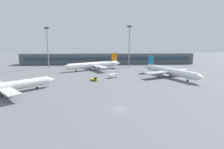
{
  "coord_description": "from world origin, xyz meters",
  "views": [
    {
      "loc": [
        -5.18,
        -52.35,
        20.3
      ],
      "look_at": [
        -0.14,
        40.0,
        3.0
      ],
      "focal_mm": 29.9,
      "sensor_mm": 36.0,
      "label": 1
    }
  ],
  "objects_px": {
    "airplane_far": "(93,65)",
    "baggage_tug_yellow": "(94,79)",
    "airplane_near": "(7,87)",
    "airplane_mid": "(170,71)",
    "floodlight_tower_west": "(47,45)",
    "floodlight_tower_east": "(129,44)",
    "service_van_white": "(112,76)"
  },
  "relations": [
    {
      "from": "airplane_mid",
      "to": "service_van_white",
      "type": "bearing_deg",
      "value": -179.79
    },
    {
      "from": "airplane_near",
      "to": "airplane_far",
      "type": "relative_size",
      "value": 0.78
    },
    {
      "from": "airplane_mid",
      "to": "airplane_far",
      "type": "xyz_separation_m",
      "value": [
        -43.29,
        27.49,
        0.09
      ]
    },
    {
      "from": "baggage_tug_yellow",
      "to": "floodlight_tower_west",
      "type": "height_order",
      "value": "floodlight_tower_west"
    },
    {
      "from": "floodlight_tower_east",
      "to": "service_van_white",
      "type": "bearing_deg",
      "value": -110.4
    },
    {
      "from": "service_van_white",
      "to": "airplane_mid",
      "type": "bearing_deg",
      "value": 0.21
    },
    {
      "from": "airplane_mid",
      "to": "floodlight_tower_west",
      "type": "height_order",
      "value": "floodlight_tower_west"
    },
    {
      "from": "airplane_near",
      "to": "baggage_tug_yellow",
      "type": "xyz_separation_m",
      "value": [
        31.95,
        21.59,
        -2.17
      ]
    },
    {
      "from": "service_van_white",
      "to": "floodlight_tower_west",
      "type": "height_order",
      "value": "floodlight_tower_west"
    },
    {
      "from": "service_van_white",
      "to": "floodlight_tower_east",
      "type": "height_order",
      "value": "floodlight_tower_east"
    },
    {
      "from": "airplane_near",
      "to": "service_van_white",
      "type": "distance_m",
      "value": 50.57
    },
    {
      "from": "airplane_near",
      "to": "baggage_tug_yellow",
      "type": "height_order",
      "value": "airplane_near"
    },
    {
      "from": "floodlight_tower_west",
      "to": "floodlight_tower_east",
      "type": "xyz_separation_m",
      "value": [
        59.41,
        0.51,
        0.64
      ]
    },
    {
      "from": "airplane_near",
      "to": "airplane_far",
      "type": "bearing_deg",
      "value": 62.25
    },
    {
      "from": "airplane_far",
      "to": "floodlight_tower_west",
      "type": "xyz_separation_m",
      "value": [
        -33.16,
        11.64,
        13.31
      ]
    },
    {
      "from": "airplane_near",
      "to": "floodlight_tower_west",
      "type": "distance_m",
      "value": 69.78
    },
    {
      "from": "baggage_tug_yellow",
      "to": "airplane_far",
      "type": "bearing_deg",
      "value": 93.44
    },
    {
      "from": "baggage_tug_yellow",
      "to": "floodlight_tower_east",
      "type": "distance_m",
      "value": 55.58
    },
    {
      "from": "baggage_tug_yellow",
      "to": "floodlight_tower_east",
      "type": "xyz_separation_m",
      "value": [
        24.14,
        47.27,
        16.47
      ]
    },
    {
      "from": "airplane_mid",
      "to": "service_van_white",
      "type": "height_order",
      "value": "airplane_mid"
    },
    {
      "from": "airplane_far",
      "to": "floodlight_tower_east",
      "type": "xyz_separation_m",
      "value": [
        26.26,
        12.15,
        13.95
      ]
    },
    {
      "from": "airplane_far",
      "to": "service_van_white",
      "type": "distance_m",
      "value": 29.97
    },
    {
      "from": "airplane_far",
      "to": "service_van_white",
      "type": "relative_size",
      "value": 7.84
    },
    {
      "from": "baggage_tug_yellow",
      "to": "floodlight_tower_west",
      "type": "bearing_deg",
      "value": 127.03
    },
    {
      "from": "airplane_near",
      "to": "floodlight_tower_east",
      "type": "relative_size",
      "value": 1.03
    },
    {
      "from": "airplane_mid",
      "to": "baggage_tug_yellow",
      "type": "xyz_separation_m",
      "value": [
        -41.18,
        -7.63,
        -2.43
      ]
    },
    {
      "from": "floodlight_tower_east",
      "to": "baggage_tug_yellow",
      "type": "bearing_deg",
      "value": -117.05
    },
    {
      "from": "airplane_far",
      "to": "baggage_tug_yellow",
      "type": "xyz_separation_m",
      "value": [
        2.11,
        -35.12,
        -2.52
      ]
    },
    {
      "from": "airplane_near",
      "to": "baggage_tug_yellow",
      "type": "distance_m",
      "value": 38.63
    },
    {
      "from": "floodlight_tower_west",
      "to": "service_van_white",
      "type": "bearing_deg",
      "value": -41.33
    },
    {
      "from": "airplane_mid",
      "to": "floodlight_tower_east",
      "type": "distance_m",
      "value": 45.37
    },
    {
      "from": "airplane_near",
      "to": "floodlight_tower_west",
      "type": "xyz_separation_m",
      "value": [
        -3.32,
        68.36,
        13.65
      ]
    }
  ]
}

